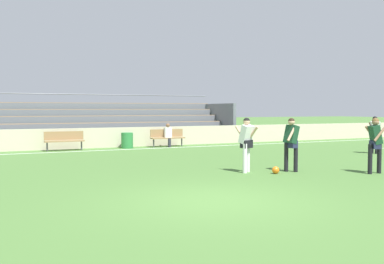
% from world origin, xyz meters
% --- Properties ---
extents(ground_plane, '(160.00, 160.00, 0.00)m').
position_xyz_m(ground_plane, '(0.00, 0.00, 0.00)').
color(ground_plane, '#477033').
extents(field_line_sideline, '(44.00, 0.12, 0.01)m').
position_xyz_m(field_line_sideline, '(0.00, 12.12, 0.00)').
color(field_line_sideline, white).
rests_on(field_line_sideline, ground).
extents(sideline_wall, '(48.00, 0.16, 1.01)m').
position_xyz_m(sideline_wall, '(0.00, 13.52, 0.50)').
color(sideline_wall, beige).
rests_on(sideline_wall, ground).
extents(bleacher_stand, '(23.82, 4.28, 2.87)m').
position_xyz_m(bleacher_stand, '(-2.77, 16.65, 1.24)').
color(bleacher_stand, '#897051').
rests_on(bleacher_stand, ground).
extents(bench_centre_sideline, '(1.80, 0.40, 0.90)m').
position_xyz_m(bench_centre_sideline, '(-1.24, 12.79, 0.55)').
color(bench_centre_sideline, '#99754C').
rests_on(bench_centre_sideline, ground).
extents(bench_near_bin, '(1.80, 0.40, 0.90)m').
position_xyz_m(bench_near_bin, '(3.94, 12.79, 0.55)').
color(bench_near_bin, '#99754C').
rests_on(bench_near_bin, ground).
extents(trash_bin, '(0.59, 0.59, 0.77)m').
position_xyz_m(trash_bin, '(1.80, 12.80, 0.39)').
color(trash_bin, '#2D7F3D').
rests_on(trash_bin, ground).
extents(spectator_seated, '(0.36, 0.42, 1.21)m').
position_xyz_m(spectator_seated, '(3.94, 12.68, 0.70)').
color(spectator_seated, '#2D2D38').
rests_on(spectator_seated, ground).
extents(player_white_wide_left, '(0.49, 0.66, 1.68)m').
position_xyz_m(player_white_wide_left, '(2.79, 3.24, 1.01)').
color(player_white_wide_left, white).
rests_on(player_white_wide_left, ground).
extents(player_dark_overlapping, '(0.60, 0.46, 1.67)m').
position_xyz_m(player_dark_overlapping, '(4.14, 2.80, 1.00)').
color(player_dark_overlapping, black).
rests_on(player_dark_overlapping, ground).
extents(player_white_pressing_high, '(0.63, 0.46, 1.63)m').
position_xyz_m(player_white_pressing_high, '(10.91, 5.74, 0.97)').
color(player_white_pressing_high, black).
rests_on(player_white_pressing_high, ground).
extents(player_dark_on_ball, '(0.50, 0.64, 1.68)m').
position_xyz_m(player_dark_on_ball, '(6.18, 1.41, 1.00)').
color(player_dark_on_ball, black).
rests_on(player_dark_on_ball, ground).
extents(soccer_ball, '(0.22, 0.22, 0.22)m').
position_xyz_m(soccer_ball, '(3.45, 2.65, 0.11)').
color(soccer_ball, orange).
rests_on(soccer_ball, ground).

